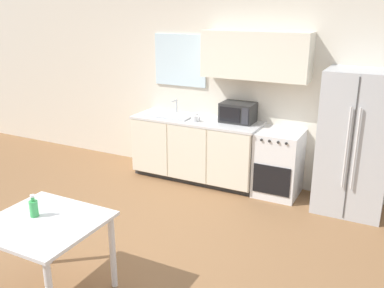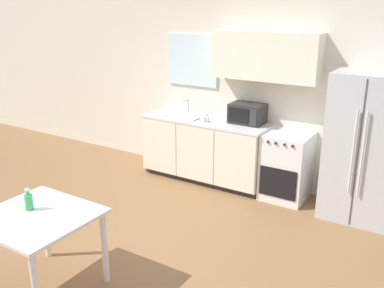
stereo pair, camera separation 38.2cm
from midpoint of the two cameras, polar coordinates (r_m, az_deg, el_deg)
The scene contains 10 objects.
ground_plane at distance 4.77m, azimuth -10.27°, elevation -13.36°, with size 12.00×12.00×0.00m, color olive.
wall_back at distance 6.12m, azimuth 2.65°, elevation 8.24°, with size 12.00×0.38×2.70m.
kitchen_counter at distance 6.21m, azimuth -1.16°, elevation -0.69°, with size 1.87×0.64×0.91m.
oven_range at distance 5.79m, azimuth 9.63°, elevation -2.60°, with size 0.57×0.61×0.88m.
refrigerator at distance 5.43m, azimuth 19.04°, elevation 0.12°, with size 0.81×0.71×1.75m.
kitchen_sink at distance 6.28m, azimuth -4.53°, elevation 3.91°, with size 0.67×0.42×0.21m.
microwave at distance 5.91m, azimuth 4.30°, elevation 4.20°, with size 0.46×0.34×0.27m.
coffee_mug at distance 5.94m, azimuth -1.42°, elevation 3.38°, with size 0.12×0.09×0.08m.
dining_table at distance 3.94m, azimuth -21.78°, elevation -11.09°, with size 0.93×0.88×0.75m.
drink_bottle at distance 3.97m, azimuth -23.00°, elevation -7.89°, with size 0.07×0.07×0.20m.
Camera 1 is at (2.38, -3.27, 2.47)m, focal length 40.00 mm.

